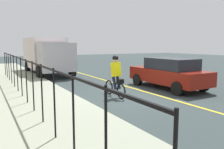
% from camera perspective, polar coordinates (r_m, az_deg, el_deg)
% --- Properties ---
extents(ground_plane, '(80.00, 80.00, 0.00)m').
position_cam_1_polar(ground_plane, '(9.98, 2.17, -5.61)').
color(ground_plane, '#2F393A').
extents(lane_line_centre, '(36.00, 0.12, 0.01)m').
position_cam_1_polar(lane_line_centre, '(10.89, 9.36, -4.58)').
color(lane_line_centre, yellow).
rests_on(lane_line_centre, ground).
extents(sidewalk, '(40.00, 3.20, 0.15)m').
position_cam_1_polar(sidewalk, '(8.70, -17.36, -7.40)').
color(sidewalk, gray).
rests_on(sidewalk, ground).
extents(iron_fence, '(15.93, 0.04, 1.60)m').
position_cam_1_polar(iron_fence, '(9.39, -21.35, 0.87)').
color(iron_fence, black).
rests_on(iron_fence, sidewalk).
extents(cyclist_lead, '(1.71, 0.36, 1.83)m').
position_cam_1_polar(cyclist_lead, '(9.79, 0.94, -0.44)').
color(cyclist_lead, black).
rests_on(cyclist_lead, ground).
extents(patrol_sedan, '(4.41, 1.94, 1.58)m').
position_cam_1_polar(patrol_sedan, '(12.10, 14.08, 0.45)').
color(patrol_sedan, maroon).
rests_on(patrol_sedan, ground).
extents(box_truck_background, '(6.71, 2.55, 2.78)m').
position_cam_1_polar(box_truck_background, '(18.18, -16.08, 4.96)').
color(box_truck_background, silver).
rests_on(box_truck_background, ground).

